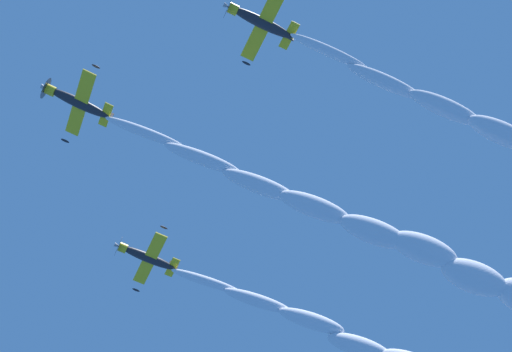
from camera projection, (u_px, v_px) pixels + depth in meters
name	position (u px, v px, depth m)	size (l,w,h in m)	color
airplane_lead	(77.00, 102.00, 64.90)	(7.31, 7.40, 3.31)	#232328
airplane_left_wingman	(260.00, 22.00, 61.65)	(7.34, 7.38, 3.07)	#232328
airplane_right_wingman	(146.00, 257.00, 71.87)	(7.41, 7.36, 2.81)	#232328
smoke_trail_lead	(502.00, 286.00, 71.86)	(48.49, 54.78, 7.09)	white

